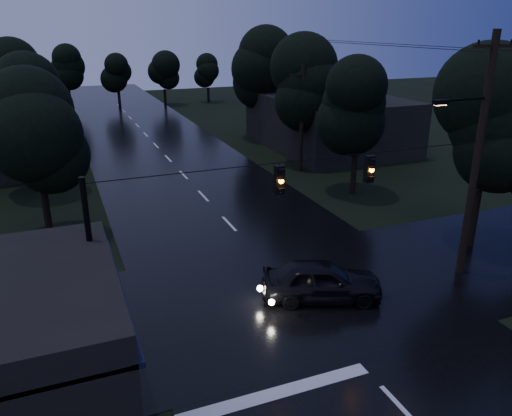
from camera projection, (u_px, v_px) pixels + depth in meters
main_road at (184, 175)px, 35.65m from camera, size 12.00×120.00×0.02m
cross_street at (294, 294)px, 19.98m from camera, size 60.00×9.00×0.02m
building_far_right at (329, 122)px, 43.27m from camera, size 10.00×14.00×4.40m
utility_pole_main at (476, 155)px, 19.89m from camera, size 3.50×0.30×10.00m
utility_pole_far at (302, 118)px, 35.47m from camera, size 2.00×0.30×7.50m
anchor_pole_left at (93, 270)px, 15.45m from camera, size 0.18×0.18×6.00m
span_signals at (325, 173)px, 17.48m from camera, size 15.00×0.37×1.12m
tree_corner_near at (489, 123)px, 22.28m from camera, size 4.48×4.48×9.44m
tree_left_a at (35, 134)px, 23.72m from camera, size 3.92×3.92×8.26m
tree_left_b at (25, 103)px, 30.34m from camera, size 4.20×4.20×8.85m
tree_left_c at (20, 81)px, 38.70m from camera, size 4.48×4.48×9.44m
tree_right_a at (358, 105)px, 29.89m from camera, size 4.20×4.20×8.85m
tree_right_b at (306, 84)px, 36.93m from camera, size 4.48×4.48×9.44m
tree_right_c at (262, 68)px, 45.72m from camera, size 4.76×4.76×10.03m
car at (322, 280)px, 19.38m from camera, size 5.03×3.40×1.59m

